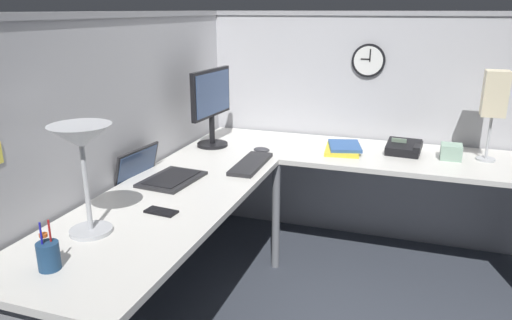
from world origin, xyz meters
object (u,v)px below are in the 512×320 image
object	(u,v)px
desk_lamp_paper	(495,96)
wall_clock	(369,60)
pen_cup	(48,255)
cell_phone	(161,212)
office_phone	(405,148)
book_stack	(343,148)
laptop	(157,174)
monitor	(212,102)
keyboard	(251,164)
tissue_box	(451,152)
desk_lamp_dome	(82,146)
computer_mouse	(262,150)

from	to	relation	value
desk_lamp_paper	wall_clock	size ratio (longest dim) A/B	2.41
pen_cup	cell_phone	bearing A→B (deg)	-12.27
office_phone	book_stack	bearing A→B (deg)	99.66
pen_cup	laptop	bearing A→B (deg)	7.78
monitor	wall_clock	distance (m)	1.08
keyboard	tissue_box	xyz separation A→B (m)	(0.51, -1.09, 0.03)
book_stack	cell_phone	bearing A→B (deg)	153.69
monitor	pen_cup	xyz separation A→B (m)	(-1.63, -0.11, -0.24)
monitor	tissue_box	size ratio (longest dim) A/B	4.17
tissue_box	keyboard	bearing A→B (deg)	115.14
monitor	wall_clock	world-z (taller)	wall_clock
wall_clock	tissue_box	bearing A→B (deg)	-120.47
desk_lamp_dome	cell_phone	xyz separation A→B (m)	(0.27, -0.17, -0.36)
book_stack	pen_cup	bearing A→B (deg)	157.79
laptop	book_stack	size ratio (longest dim) A/B	1.30
laptop	desk_lamp_paper	distance (m)	1.96
keyboard	desk_lamp_paper	world-z (taller)	desk_lamp_paper
computer_mouse	pen_cup	xyz separation A→B (m)	(-1.59, 0.25, 0.04)
desk_lamp_paper	pen_cup	bearing A→B (deg)	140.20
tissue_box	wall_clock	xyz separation A→B (m)	(0.33, 0.56, 0.49)
cell_phone	desk_lamp_paper	distance (m)	1.99
cell_phone	office_phone	xyz separation A→B (m)	(1.29, -0.98, 0.03)
cell_phone	wall_clock	bearing A→B (deg)	-17.84
keyboard	wall_clock	world-z (taller)	wall_clock
desk_lamp_dome	pen_cup	distance (m)	0.43
wall_clock	desk_lamp_paper	bearing A→B (deg)	-110.73
pen_cup	desk_lamp_paper	bearing A→B (deg)	-39.80
desk_lamp_dome	tissue_box	xyz separation A→B (m)	(1.54, -1.41, -0.32)
computer_mouse	wall_clock	bearing A→B (deg)	-44.93
keyboard	cell_phone	bearing A→B (deg)	167.43
pen_cup	desk_lamp_paper	xyz separation A→B (m)	(1.87, -1.56, 0.33)
computer_mouse	desk_lamp_paper	size ratio (longest dim) A/B	0.20
keyboard	office_phone	xyz separation A→B (m)	(0.53, -0.82, 0.03)
keyboard	monitor	bearing A→B (deg)	48.79
wall_clock	laptop	bearing A→B (deg)	142.12
monitor	desk_lamp_paper	xyz separation A→B (m)	(0.24, -1.67, 0.09)
office_phone	wall_clock	size ratio (longest dim) A/B	1.00
desk_lamp_paper	wall_clock	world-z (taller)	wall_clock
desk_lamp_dome	book_stack	size ratio (longest dim) A/B	1.41
desk_lamp_dome	pen_cup	size ratio (longest dim) A/B	2.47
laptop	tissue_box	size ratio (longest dim) A/B	3.41
desk_lamp_dome	cell_phone	distance (m)	0.48
desk_lamp_dome	book_stack	xyz separation A→B (m)	(1.50, -0.78, -0.34)
computer_mouse	desk_lamp_dome	size ratio (longest dim) A/B	0.23
desk_lamp_dome	office_phone	world-z (taller)	desk_lamp_dome
keyboard	cell_phone	distance (m)	0.78
desk_lamp_dome	book_stack	world-z (taller)	desk_lamp_dome
keyboard	tissue_box	size ratio (longest dim) A/B	3.58
monitor	pen_cup	world-z (taller)	monitor
wall_clock	book_stack	bearing A→B (deg)	167.99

